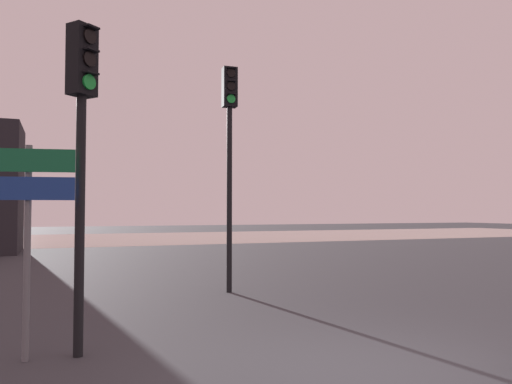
% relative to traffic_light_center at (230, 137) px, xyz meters
% --- Properties ---
extents(ground_plane, '(120.00, 120.00, 0.00)m').
position_rel_traffic_light_center_xyz_m(ground_plane, '(-0.24, -5.97, -3.47)').
color(ground_plane, '#333338').
extents(water_strip, '(80.00, 16.00, 0.01)m').
position_rel_traffic_light_center_xyz_m(water_strip, '(-0.24, 23.88, -3.47)').
color(water_strip, '#9E937F').
rests_on(water_strip, ground).
extents(traffic_light_center, '(0.33, 0.35, 5.05)m').
position_rel_traffic_light_center_xyz_m(traffic_light_center, '(0.00, 0.00, 0.00)').
color(traffic_light_center, black).
rests_on(traffic_light_center, ground).
extents(traffic_light_near_left, '(0.41, 0.42, 4.15)m').
position_rel_traffic_light_center_xyz_m(traffic_light_near_left, '(-3.30, -3.98, -0.58)').
color(traffic_light_near_left, black).
rests_on(traffic_light_near_left, ground).
extents(direction_sign_post, '(1.08, 0.25, 2.60)m').
position_rel_traffic_light_center_xyz_m(direction_sign_post, '(-3.90, -3.98, -1.68)').
color(direction_sign_post, slate).
rests_on(direction_sign_post, ground).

